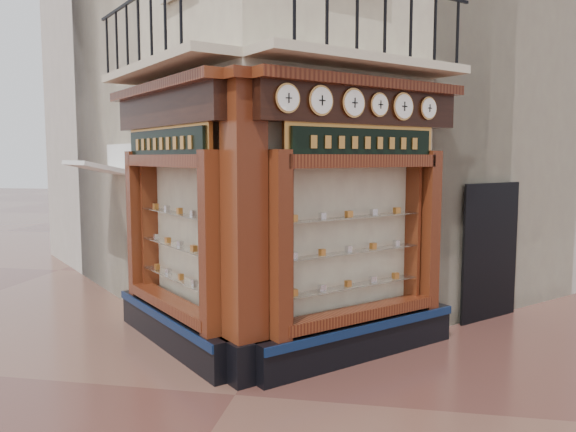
% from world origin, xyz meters
% --- Properties ---
extents(ground, '(80.00, 80.00, 0.00)m').
position_xyz_m(ground, '(0.00, 0.00, 0.00)').
color(ground, '#4F2C25').
rests_on(ground, ground).
extents(main_building, '(11.31, 11.31, 12.00)m').
position_xyz_m(main_building, '(0.00, 6.16, 6.00)').
color(main_building, beige).
rests_on(main_building, ground).
extents(neighbour_left, '(11.31, 11.31, 11.00)m').
position_xyz_m(neighbour_left, '(-2.47, 8.63, 5.50)').
color(neighbour_left, beige).
rests_on(neighbour_left, ground).
extents(neighbour_right, '(11.31, 11.31, 11.00)m').
position_xyz_m(neighbour_right, '(2.47, 8.63, 5.50)').
color(neighbour_right, beige).
rests_on(neighbour_right, ground).
extents(shopfront_left, '(2.86, 2.86, 3.98)m').
position_xyz_m(shopfront_left, '(-1.41, 1.57, 1.98)').
color(shopfront_left, black).
rests_on(shopfront_left, ground).
extents(shopfront_right, '(2.86, 2.86, 3.98)m').
position_xyz_m(shopfront_right, '(1.41, 1.57, 1.98)').
color(shopfront_right, black).
rests_on(shopfront_right, ground).
extents(corner_pilaster, '(0.85, 0.85, 3.98)m').
position_xyz_m(corner_pilaster, '(0.00, 0.50, 1.95)').
color(corner_pilaster, black).
rests_on(corner_pilaster, ground).
extents(balcony, '(5.94, 2.97, 1.03)m').
position_xyz_m(balcony, '(0.00, 1.49, 4.22)').
color(balcony, beige).
rests_on(balcony, ground).
extents(clock_a, '(0.29, 0.29, 0.37)m').
position_xyz_m(clock_a, '(0.57, 0.46, 3.62)').
color(clock_a, '#C48341').
rests_on(clock_a, ground).
extents(clock_b, '(0.31, 0.31, 0.39)m').
position_xyz_m(clock_b, '(0.93, 0.83, 3.62)').
color(clock_b, '#C48341').
rests_on(clock_b, ground).
extents(clock_c, '(0.31, 0.31, 0.39)m').
position_xyz_m(clock_c, '(1.32, 1.22, 3.62)').
color(clock_c, '#C48341').
rests_on(clock_c, ground).
extents(clock_d, '(0.27, 0.27, 0.33)m').
position_xyz_m(clock_d, '(1.65, 1.55, 3.62)').
color(clock_d, '#C48341').
rests_on(clock_d, ground).
extents(clock_e, '(0.32, 0.32, 0.40)m').
position_xyz_m(clock_e, '(1.98, 1.88, 3.62)').
color(clock_e, '#C48341').
rests_on(clock_e, ground).
extents(clock_f, '(0.27, 0.27, 0.34)m').
position_xyz_m(clock_f, '(2.35, 2.25, 3.62)').
color(clock_f, '#C48341').
rests_on(clock_f, ground).
extents(awning, '(1.83, 1.83, 0.29)m').
position_xyz_m(awning, '(-3.56, 3.35, 0.00)').
color(awning, silver).
rests_on(awning, ground).
extents(signboard_left, '(2.09, 2.09, 0.56)m').
position_xyz_m(signboard_left, '(-1.46, 1.51, 3.10)').
color(signboard_left, '#C9843B').
rests_on(signboard_left, ground).
extents(signboard_right, '(1.95, 1.95, 0.52)m').
position_xyz_m(signboard_right, '(1.46, 1.51, 3.10)').
color(signboard_right, '#C9843B').
rests_on(signboard_right, ground).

